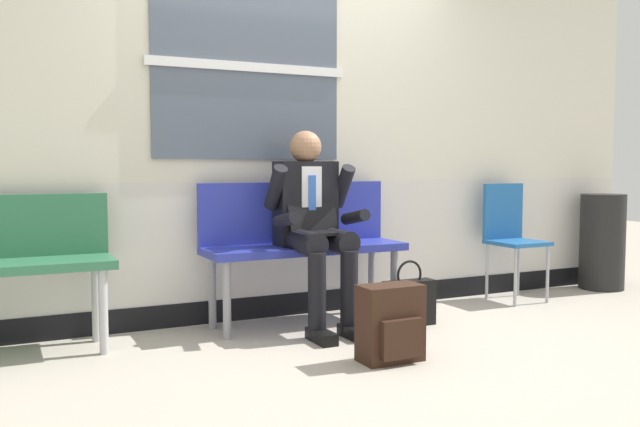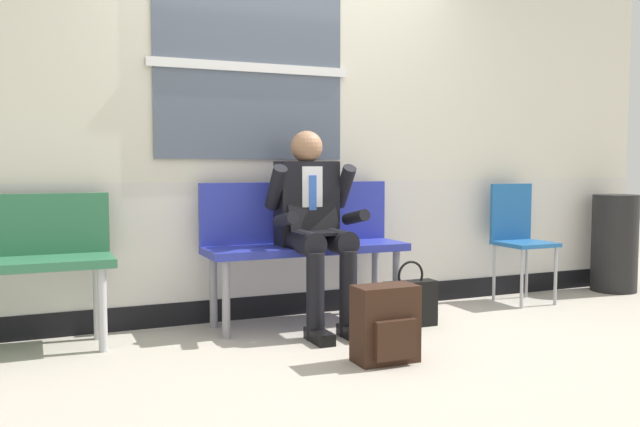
% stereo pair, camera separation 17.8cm
% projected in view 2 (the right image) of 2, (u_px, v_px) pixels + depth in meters
% --- Properties ---
extents(ground_plane, '(18.00, 18.00, 0.00)m').
position_uv_depth(ground_plane, '(332.00, 336.00, 4.13)').
color(ground_plane, '#B2A899').
extents(station_wall, '(6.35, 0.16, 2.74)m').
position_uv_depth(station_wall, '(289.00, 121.00, 4.68)').
color(station_wall, beige).
rests_on(station_wall, ground).
extents(bench_with_person, '(1.35, 0.42, 0.94)m').
position_uv_depth(bench_with_person, '(303.00, 237.00, 4.48)').
color(bench_with_person, '#28339E').
rests_on(bench_with_person, ground).
extents(person_seated, '(0.57, 0.70, 1.28)m').
position_uv_depth(person_seated, '(314.00, 222.00, 4.29)').
color(person_seated, black).
rests_on(person_seated, ground).
extents(backpack, '(0.34, 0.23, 0.41)m').
position_uv_depth(backpack, '(386.00, 325.00, 3.57)').
color(backpack, '#331E14').
rests_on(backpack, ground).
extents(handbag, '(0.35, 0.12, 0.43)m').
position_uv_depth(handbag, '(410.00, 303.00, 4.37)').
color(handbag, black).
rests_on(handbag, ground).
extents(folding_chair, '(0.38, 0.38, 0.91)m').
position_uv_depth(folding_chair, '(518.00, 231.00, 5.18)').
color(folding_chair, '#1E5999').
rests_on(folding_chair, ground).
extents(trash_bin, '(0.37, 0.37, 0.81)m').
position_uv_depth(trash_bin, '(615.00, 243.00, 5.60)').
color(trash_bin, black).
rests_on(trash_bin, ground).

